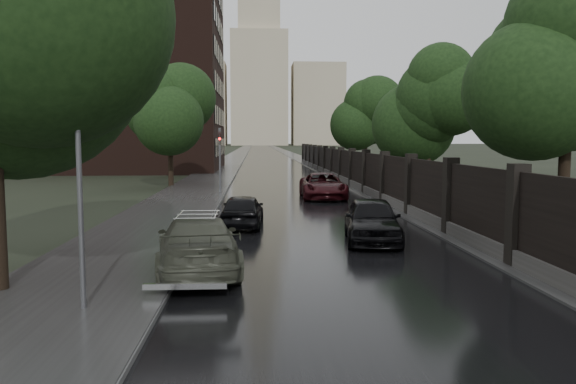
{
  "coord_description": "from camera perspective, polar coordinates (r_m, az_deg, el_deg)",
  "views": [
    {
      "loc": [
        -2.15,
        -9.01,
        3.33
      ],
      "look_at": [
        -1.04,
        10.32,
        1.5
      ],
      "focal_mm": 35.0,
      "sensor_mm": 36.0,
      "label": 1
    }
  ],
  "objects": [
    {
      "name": "verge_right",
      "position": [
        199.19,
        -1.1,
        4.44
      ],
      "size": [
        3.0,
        420.0,
        0.08
      ],
      "primitive_type": "cube",
      "color": "#2D2D2D",
      "rests_on": "ground"
    },
    {
      "name": "brick_building",
      "position": [
        63.39,
        -18.12,
        11.17
      ],
      "size": [
        24.0,
        18.0,
        20.0
      ],
      "primitive_type": "cube",
      "color": "black",
      "rests_on": "ground"
    },
    {
      "name": "hatchback_left",
      "position": [
        21.25,
        -4.65,
        -1.89
      ],
      "size": [
        1.7,
        3.84,
        1.28
      ],
      "primitive_type": "imported",
      "rotation": [
        0.0,
        0.0,
        3.09
      ],
      "color": "black",
      "rests_on": "ground"
    },
    {
      "name": "tree_right_a",
      "position": [
        19.63,
        26.57,
        9.57
      ],
      "size": [
        4.08,
        4.08,
        7.01
      ],
      "color": "black",
      "rests_on": "ground"
    },
    {
      "name": "tree_right_b",
      "position": [
        32.52,
        14.11,
        8.09
      ],
      "size": [
        4.08,
        4.08,
        7.01
      ],
      "color": "black",
      "rests_on": "ground"
    },
    {
      "name": "tree_left_far",
      "position": [
        39.5,
        -11.93,
        8.05
      ],
      "size": [
        4.25,
        4.25,
        7.39
      ],
      "color": "black",
      "rests_on": "ground"
    },
    {
      "name": "traffic_light",
      "position": [
        34.09,
        -6.93,
        3.79
      ],
      "size": [
        0.16,
        0.32,
        4.0
      ],
      "color": "#59595E",
      "rests_on": "ground"
    },
    {
      "name": "sidewalk_left",
      "position": [
        199.08,
        -4.42,
        4.44
      ],
      "size": [
        4.0,
        420.0,
        0.16
      ],
      "primitive_type": "cube",
      "color": "#2D2D2D",
      "rests_on": "ground"
    },
    {
      "name": "ground",
      "position": [
        9.84,
        9.83,
        -14.44
      ],
      "size": [
        800.0,
        800.0,
        0.0
      ],
      "primitive_type": "plane",
      "color": "black",
      "rests_on": "ground"
    },
    {
      "name": "stalinist_tower",
      "position": [
        311.0,
        -2.95,
        11.85
      ],
      "size": [
        92.0,
        30.0,
        159.0
      ],
      "color": "tan",
      "rests_on": "ground"
    },
    {
      "name": "lamp_post",
      "position": [
        11.02,
        -20.45,
        1.64
      ],
      "size": [
        0.25,
        0.12,
        5.11
      ],
      "color": "#59595E",
      "rests_on": "ground"
    },
    {
      "name": "car_right_far",
      "position": [
        31.43,
        3.56,
        0.62
      ],
      "size": [
        2.49,
        5.24,
        1.44
      ],
      "primitive_type": "imported",
      "rotation": [
        0.0,
        0.0,
        -0.02
      ],
      "color": "black",
      "rests_on": "ground"
    },
    {
      "name": "road",
      "position": [
        199.05,
        -2.69,
        4.43
      ],
      "size": [
        8.0,
        420.0,
        0.02
      ],
      "primitive_type": "cube",
      "color": "black",
      "rests_on": "ground"
    },
    {
      "name": "tree_right_c",
      "position": [
        49.98,
        7.9,
        7.2
      ],
      "size": [
        4.08,
        4.08,
        7.01
      ],
      "color": "black",
      "rests_on": "ground"
    },
    {
      "name": "car_right_near",
      "position": [
        18.38,
        8.52,
        -2.81
      ],
      "size": [
        2.22,
        4.43,
        1.45
      ],
      "primitive_type": "imported",
      "rotation": [
        0.0,
        0.0,
        -0.12
      ],
      "color": "black",
      "rests_on": "ground"
    },
    {
      "name": "fence_right",
      "position": [
        41.64,
        6.04,
        2.17
      ],
      "size": [
        0.45,
        75.72,
        2.7
      ],
      "color": "#383533",
      "rests_on": "ground"
    },
    {
      "name": "volga_sedan",
      "position": [
        14.24,
        -9.12,
        -5.28
      ],
      "size": [
        2.58,
        5.08,
        1.41
      ],
      "primitive_type": "imported",
      "rotation": [
        0.0,
        0.0,
        3.27
      ],
      "color": "#474A3B",
      "rests_on": "ground"
    }
  ]
}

